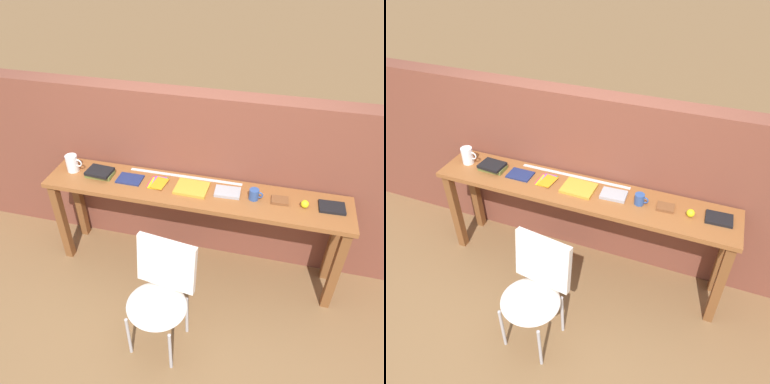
# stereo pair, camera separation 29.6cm
# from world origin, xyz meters

# --- Properties ---
(ground_plane) EXTENTS (40.00, 40.00, 0.00)m
(ground_plane) POSITION_xyz_m (0.00, 0.00, 0.00)
(ground_plane) COLOR brown
(brick_wall_back) EXTENTS (6.00, 0.20, 1.57)m
(brick_wall_back) POSITION_xyz_m (0.00, 0.64, 0.78)
(brick_wall_back) COLOR brown
(brick_wall_back) RESTS_ON ground
(sideboard) EXTENTS (2.50, 0.44, 0.88)m
(sideboard) POSITION_xyz_m (0.00, 0.30, 0.74)
(sideboard) COLOR brown
(sideboard) RESTS_ON ground
(chair_white_moulded) EXTENTS (0.49, 0.50, 0.89)m
(chair_white_moulded) POSITION_xyz_m (-0.05, -0.46, 0.53)
(chair_white_moulded) COLOR silver
(chair_white_moulded) RESTS_ON ground
(pitcher_white) EXTENTS (0.14, 0.10, 0.18)m
(pitcher_white) POSITION_xyz_m (-1.08, 0.33, 0.96)
(pitcher_white) COLOR white
(pitcher_white) RESTS_ON sideboard
(book_stack_leftmost) EXTENTS (0.23, 0.17, 0.06)m
(book_stack_leftmost) POSITION_xyz_m (-0.82, 0.31, 0.91)
(book_stack_leftmost) COLOR olive
(book_stack_leftmost) RESTS_ON sideboard
(magazine_cycling) EXTENTS (0.21, 0.15, 0.01)m
(magazine_cycling) POSITION_xyz_m (-0.55, 0.32, 0.89)
(magazine_cycling) COLOR navy
(magazine_cycling) RESTS_ON sideboard
(pamphlet_pile_colourful) EXTENTS (0.16, 0.19, 0.01)m
(pamphlet_pile_colourful) POSITION_xyz_m (-0.31, 0.32, 0.89)
(pamphlet_pile_colourful) COLOR #E5334C
(pamphlet_pile_colourful) RESTS_ON sideboard
(book_open_centre) EXTENTS (0.27, 0.22, 0.02)m
(book_open_centre) POSITION_xyz_m (-0.02, 0.31, 0.89)
(book_open_centre) COLOR gold
(book_open_centre) RESTS_ON sideboard
(book_grey_hardcover) EXTENTS (0.21, 0.15, 0.03)m
(book_grey_hardcover) POSITION_xyz_m (0.27, 0.33, 0.89)
(book_grey_hardcover) COLOR #9E9EA3
(book_grey_hardcover) RESTS_ON sideboard
(mug) EXTENTS (0.11, 0.08, 0.09)m
(mug) POSITION_xyz_m (0.49, 0.31, 0.92)
(mug) COLOR #2D4C8C
(mug) RESTS_ON sideboard
(leather_journal_brown) EXTENTS (0.14, 0.11, 0.02)m
(leather_journal_brown) POSITION_xyz_m (0.68, 0.32, 0.89)
(leather_journal_brown) COLOR brown
(leather_journal_brown) RESTS_ON sideboard
(sports_ball_small) EXTENTS (0.06, 0.06, 0.06)m
(sports_ball_small) POSITION_xyz_m (0.87, 0.30, 0.91)
(sports_ball_small) COLOR yellow
(sports_ball_small) RESTS_ON sideboard
(book_repair_rightmost) EXTENTS (0.20, 0.15, 0.02)m
(book_repair_rightmost) POSITION_xyz_m (1.07, 0.33, 0.89)
(book_repair_rightmost) COLOR black
(book_repair_rightmost) RESTS_ON sideboard
(ruler_metal_back_edge) EXTENTS (0.97, 0.03, 0.00)m
(ruler_metal_back_edge) POSITION_xyz_m (-0.11, 0.47, 0.88)
(ruler_metal_back_edge) COLOR silver
(ruler_metal_back_edge) RESTS_ON sideboard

